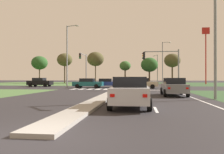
% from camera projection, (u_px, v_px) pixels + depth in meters
% --- Properties ---
extents(ground_plane, '(200.00, 200.00, 0.00)m').
position_uv_depth(ground_plane, '(123.00, 88.00, 35.37)').
color(ground_plane, '#282628').
extents(grass_verge_far_left, '(35.00, 35.00, 0.01)m').
position_uv_depth(grass_verge_far_left, '(40.00, 83.00, 62.85)').
color(grass_verge_far_left, '#476B38').
rests_on(grass_verge_far_left, ground).
extents(median_island_near, '(1.20, 22.00, 0.14)m').
position_uv_depth(median_island_near, '(103.00, 98.00, 16.52)').
color(median_island_near, gray).
rests_on(median_island_near, ground).
extents(median_island_far, '(1.20, 36.00, 0.14)m').
position_uv_depth(median_island_far, '(130.00, 83.00, 60.18)').
color(median_island_far, gray).
rests_on(median_island_far, ground).
extents(lane_dash_near, '(0.14, 2.00, 0.01)m').
position_uv_depth(lane_dash_near, '(156.00, 110.00, 10.80)').
color(lane_dash_near, silver).
rests_on(lane_dash_near, ground).
extents(lane_dash_second, '(0.14, 2.00, 0.01)m').
position_uv_depth(lane_dash_second, '(150.00, 98.00, 16.75)').
color(lane_dash_second, silver).
rests_on(lane_dash_second, ground).
extents(lane_dash_third, '(0.14, 2.00, 0.01)m').
position_uv_depth(lane_dash_third, '(147.00, 93.00, 22.71)').
color(lane_dash_third, silver).
rests_on(lane_dash_third, ground).
extents(lane_dash_fourth, '(0.14, 2.00, 0.01)m').
position_uv_depth(lane_dash_fourth, '(146.00, 90.00, 28.66)').
color(lane_dash_fourth, silver).
rests_on(lane_dash_fourth, ground).
extents(lane_dash_fifth, '(0.14, 2.00, 0.01)m').
position_uv_depth(lane_dash_fifth, '(145.00, 88.00, 34.61)').
color(lane_dash_fifth, silver).
rests_on(lane_dash_fifth, ground).
extents(edge_line_right, '(0.14, 24.00, 0.01)m').
position_uv_depth(edge_line_right, '(195.00, 99.00, 16.66)').
color(edge_line_right, silver).
rests_on(edge_line_right, ground).
extents(stop_bar_near, '(6.40, 0.50, 0.01)m').
position_uv_depth(stop_bar_near, '(148.00, 90.00, 27.95)').
color(stop_bar_near, silver).
rests_on(stop_bar_near, ground).
extents(crosswalk_bar_near, '(0.70, 2.80, 0.01)m').
position_uv_depth(crosswalk_bar_near, '(74.00, 89.00, 31.01)').
color(crosswalk_bar_near, silver).
rests_on(crosswalk_bar_near, ground).
extents(crosswalk_bar_second, '(0.70, 2.80, 0.01)m').
position_uv_depth(crosswalk_bar_second, '(82.00, 89.00, 30.86)').
color(crosswalk_bar_second, silver).
rests_on(crosswalk_bar_second, ground).
extents(crosswalk_bar_third, '(0.70, 2.80, 0.01)m').
position_uv_depth(crosswalk_bar_third, '(90.00, 89.00, 30.72)').
color(crosswalk_bar_third, silver).
rests_on(crosswalk_bar_third, ground).
extents(crosswalk_bar_fourth, '(0.70, 2.80, 0.01)m').
position_uv_depth(crosswalk_bar_fourth, '(98.00, 89.00, 30.58)').
color(crosswalk_bar_fourth, silver).
rests_on(crosswalk_bar_fourth, ground).
extents(crosswalk_bar_fifth, '(0.70, 2.80, 0.01)m').
position_uv_depth(crosswalk_bar_fifth, '(107.00, 89.00, 30.43)').
color(crosswalk_bar_fifth, silver).
rests_on(crosswalk_bar_fifth, ground).
extents(crosswalk_bar_sixth, '(0.70, 2.80, 0.01)m').
position_uv_depth(crosswalk_bar_sixth, '(115.00, 89.00, 30.29)').
color(crosswalk_bar_sixth, silver).
rests_on(crosswalk_bar_sixth, ground).
extents(crosswalk_bar_seventh, '(0.70, 2.80, 0.01)m').
position_uv_depth(crosswalk_bar_seventh, '(123.00, 89.00, 30.15)').
color(crosswalk_bar_seventh, silver).
rests_on(crosswalk_bar_seventh, ground).
extents(crosswalk_bar_eighth, '(0.70, 2.80, 0.01)m').
position_uv_depth(crosswalk_bar_eighth, '(132.00, 89.00, 30.00)').
color(crosswalk_bar_eighth, silver).
rests_on(crosswalk_bar_eighth, ground).
extents(car_grey_near, '(2.02, 4.57, 1.56)m').
position_uv_depth(car_grey_near, '(174.00, 87.00, 19.41)').
color(car_grey_near, slate).
rests_on(car_grey_near, ground).
extents(car_silver_second, '(2.09, 4.45, 1.61)m').
position_uv_depth(car_silver_second, '(131.00, 92.00, 11.79)').
color(car_silver_second, '#B7B7BC').
rests_on(car_silver_second, ground).
extents(car_white_third, '(1.99, 4.34, 1.49)m').
position_uv_depth(car_white_third, '(136.00, 86.00, 21.39)').
color(car_white_third, silver).
rests_on(car_white_third, ground).
extents(car_blue_fourth, '(4.46, 1.99, 1.46)m').
position_uv_depth(car_blue_fourth, '(106.00, 83.00, 36.80)').
color(car_blue_fourth, navy).
rests_on(car_blue_fourth, ground).
extents(car_black_fifth, '(4.29, 2.09, 1.58)m').
position_uv_depth(car_black_fifth, '(40.00, 82.00, 39.46)').
color(car_black_fifth, black).
rests_on(car_black_fifth, ground).
extents(car_red_sixth, '(1.98, 4.16, 1.50)m').
position_uv_depth(car_red_sixth, '(120.00, 81.00, 55.67)').
color(car_red_sixth, '#A31919').
rests_on(car_red_sixth, ground).
extents(car_teal_seventh, '(4.64, 2.09, 1.49)m').
position_uv_depth(car_teal_seventh, '(88.00, 83.00, 34.25)').
color(car_teal_seventh, '#19565B').
rests_on(car_teal_seventh, ground).
extents(car_beige_eighth, '(4.58, 1.96, 1.53)m').
position_uv_depth(car_beige_eighth, '(142.00, 83.00, 32.92)').
color(car_beige_eighth, '#BCAD8E').
rests_on(car_beige_eighth, ground).
extents(traffic_signal_near_right, '(4.67, 0.32, 5.19)m').
position_uv_depth(traffic_signal_near_right, '(164.00, 62.00, 28.11)').
color(traffic_signal_near_right, gray).
rests_on(traffic_signal_near_right, ground).
extents(traffic_signal_far_left, '(0.32, 4.73, 6.16)m').
position_uv_depth(traffic_signal_far_left, '(84.00, 64.00, 41.27)').
color(traffic_signal_far_left, gray).
rests_on(traffic_signal_far_left, ground).
extents(street_lamp_near, '(1.60, 1.53, 8.50)m').
position_uv_depth(street_lamp_near, '(218.00, 33.00, 15.95)').
color(street_lamp_near, gray).
rests_on(street_lamp_near, ground).
extents(street_lamp_second, '(2.13, 0.91, 9.45)m').
position_uv_depth(street_lamp_second, '(68.00, 53.00, 33.33)').
color(street_lamp_second, gray).
rests_on(street_lamp_second, ground).
extents(street_lamp_third, '(2.04, 0.63, 10.21)m').
position_uv_depth(street_lamp_third, '(163.00, 61.00, 53.22)').
color(street_lamp_third, gray).
rests_on(street_lamp_third, ground).
extents(street_lamp_fourth, '(1.39, 2.03, 8.78)m').
position_uv_depth(street_lamp_fourth, '(157.00, 67.00, 68.67)').
color(street_lamp_fourth, gray).
rests_on(street_lamp_fourth, ground).
extents(pedestrian_at_median, '(0.34, 0.34, 1.80)m').
position_uv_depth(pedestrian_at_median, '(127.00, 79.00, 48.75)').
color(pedestrian_at_median, '#335184').
rests_on(pedestrian_at_median, median_island_far).
extents(fastfood_pole_sign, '(1.80, 0.40, 14.05)m').
position_uv_depth(fastfood_pole_sign, '(206.00, 44.00, 54.68)').
color(fastfood_pole_sign, red).
rests_on(fastfood_pole_sign, ground).
extents(treeline_near, '(4.89, 4.89, 8.29)m').
position_uv_depth(treeline_near, '(40.00, 63.00, 67.94)').
color(treeline_near, '#423323').
rests_on(treeline_near, ground).
extents(treeline_second, '(4.62, 4.62, 9.07)m').
position_uv_depth(treeline_second, '(65.00, 60.00, 67.11)').
color(treeline_second, '#423323').
rests_on(treeline_second, ground).
extents(treeline_third, '(5.02, 5.02, 9.36)m').
position_uv_depth(treeline_third, '(96.00, 59.00, 66.07)').
color(treeline_third, '#423323').
rests_on(treeline_third, ground).
extents(treeline_fourth, '(3.31, 3.31, 6.57)m').
position_uv_depth(treeline_fourth, '(125.00, 66.00, 65.31)').
color(treeline_fourth, '#423323').
rests_on(treeline_fourth, ground).
extents(treeline_fifth, '(4.99, 4.99, 7.59)m').
position_uv_depth(treeline_fifth, '(149.00, 65.00, 65.29)').
color(treeline_fifth, '#423323').
rests_on(treeline_fifth, ground).
extents(treeline_sixth, '(4.98, 4.98, 9.12)m').
position_uv_depth(treeline_sixth, '(172.00, 61.00, 68.43)').
color(treeline_sixth, '#423323').
rests_on(treeline_sixth, ground).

